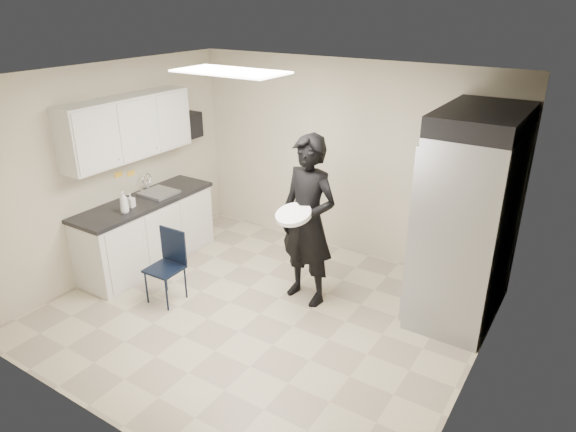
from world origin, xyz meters
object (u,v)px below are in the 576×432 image
Objects in this scene: commercial_fridge at (468,226)px; folding_chair at (164,269)px; lower_counter at (147,233)px; man_tuxedo at (308,222)px.

commercial_fridge reaches higher than folding_chair.
lower_counter is 2.32m from man_tuxedo.
commercial_fridge is (3.78, 1.07, 0.62)m from lower_counter.
lower_counter is at bearing -164.12° from commercial_fridge.
lower_counter is 3.98m from commercial_fridge.
folding_chair is at bearing -32.62° from lower_counter.
lower_counter is 0.90× the size of commercial_fridge.
lower_counter reaches higher than folding_chair.
commercial_fridge is 1.71m from man_tuxedo.
man_tuxedo is (1.35, 0.94, 0.57)m from folding_chair.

